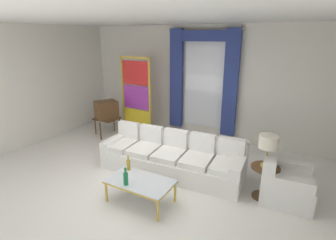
# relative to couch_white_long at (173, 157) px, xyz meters

# --- Properties ---
(ground_plane) EXTENTS (16.00, 16.00, 0.00)m
(ground_plane) POSITION_rel_couch_white_long_xyz_m (-0.28, -0.76, -0.31)
(ground_plane) COLOR white
(wall_rear) EXTENTS (8.00, 0.12, 3.00)m
(wall_rear) POSITION_rel_couch_white_long_xyz_m (-0.28, 2.30, 1.19)
(wall_rear) COLOR white
(wall_rear) RESTS_ON ground
(wall_left) EXTENTS (0.12, 7.00, 3.00)m
(wall_left) POSITION_rel_couch_white_long_xyz_m (-3.94, -0.16, 1.19)
(wall_left) COLOR white
(wall_left) RESTS_ON ground
(ceiling_slab) EXTENTS (8.00, 7.60, 0.04)m
(ceiling_slab) POSITION_rel_couch_white_long_xyz_m (-0.28, 0.04, 2.71)
(ceiling_slab) COLOR white
(curtained_window) EXTENTS (2.00, 0.17, 2.70)m
(curtained_window) POSITION_rel_couch_white_long_xyz_m (-0.27, 2.14, 1.43)
(curtained_window) COLOR white
(curtained_window) RESTS_ON ground
(couch_white_long) EXTENTS (2.98, 1.13, 0.86)m
(couch_white_long) POSITION_rel_couch_white_long_xyz_m (0.00, 0.00, 0.00)
(couch_white_long) COLOR white
(couch_white_long) RESTS_ON ground
(coffee_table) EXTENTS (1.10, 0.64, 0.41)m
(coffee_table) POSITION_rel_couch_white_long_xyz_m (0.05, -1.23, 0.07)
(coffee_table) COLOR silver
(coffee_table) RESTS_ON ground
(bottle_blue_decanter) EXTENTS (0.08, 0.08, 0.30)m
(bottle_blue_decanter) POSITION_rel_couch_white_long_xyz_m (-0.08, -1.45, 0.22)
(bottle_blue_decanter) COLOR #196B3D
(bottle_blue_decanter) RESTS_ON coffee_table
(bottle_crystal_tall) EXTENTS (0.06, 0.06, 0.29)m
(bottle_crystal_tall) POSITION_rel_couch_white_long_xyz_m (-0.34, -1.04, 0.22)
(bottle_crystal_tall) COLOR gold
(bottle_crystal_tall) RESTS_ON coffee_table
(vintage_tv) EXTENTS (0.73, 0.76, 1.35)m
(vintage_tv) POSITION_rel_couch_white_long_xyz_m (-2.61, 0.93, 0.42)
(vintage_tv) COLOR brown
(vintage_tv) RESTS_ON ground
(armchair_white) EXTENTS (0.88, 0.88, 0.80)m
(armchair_white) POSITION_rel_couch_white_long_xyz_m (2.14, 0.06, -0.02)
(armchair_white) COLOR white
(armchair_white) RESTS_ON ground
(stained_glass_divider) EXTENTS (0.95, 0.05, 2.20)m
(stained_glass_divider) POSITION_rel_couch_white_long_xyz_m (-1.89, 1.36, 0.75)
(stained_glass_divider) COLOR gold
(stained_glass_divider) RESTS_ON ground
(peacock_figurine) EXTENTS (0.44, 0.60, 0.50)m
(peacock_figurine) POSITION_rel_couch_white_long_xyz_m (-1.48, 1.00, -0.09)
(peacock_figurine) COLOR beige
(peacock_figurine) RESTS_ON ground
(round_side_table) EXTENTS (0.48, 0.48, 0.59)m
(round_side_table) POSITION_rel_couch_white_long_xyz_m (1.83, -0.07, 0.05)
(round_side_table) COLOR brown
(round_side_table) RESTS_ON ground
(table_lamp_brass) EXTENTS (0.32, 0.32, 0.57)m
(table_lamp_brass) POSITION_rel_couch_white_long_xyz_m (1.83, -0.07, 0.72)
(table_lamp_brass) COLOR #B29338
(table_lamp_brass) RESTS_ON round_side_table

